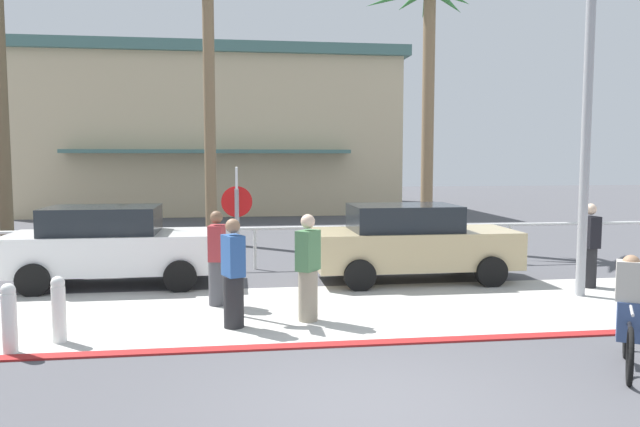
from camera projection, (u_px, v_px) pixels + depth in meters
name	position (u px, v px, depth m)	size (l,w,h in m)	color
ground_plane	(294.00, 258.00, 16.61)	(80.00, 80.00, 0.00)	#4C4C51
sidewalk_strip	(325.00, 311.00, 10.88)	(44.00, 4.00, 0.02)	beige
curb_paint	(345.00, 344.00, 8.91)	(44.00, 0.24, 0.03)	maroon
building_backdrop	(214.00, 134.00, 33.50)	(18.62, 13.14, 7.95)	beige
rail_fence	(299.00, 235.00, 15.05)	(24.13, 0.08, 1.04)	white
stop_sign_bike_lane	(237.00, 220.00, 10.34)	(0.52, 0.56, 2.56)	gray
bollard_1	(59.00, 309.00, 8.95)	(0.20, 0.20, 1.00)	white
bollard_2	(9.00, 318.00, 8.45)	(0.20, 0.20, 1.00)	white
streetlight_curb	(596.00, 74.00, 11.42)	(0.24, 2.54, 7.50)	#9EA0A5
palm_tree_2	(210.00, 38.00, 19.02)	(3.25, 3.42, 8.78)	#846B4C
palm_tree_3	(429.00, 45.00, 18.07)	(3.39, 3.40, 7.87)	#846B4C
car_white_1	(113.00, 245.00, 13.01)	(4.40, 2.02, 1.69)	white
car_tan_2	(412.00, 242.00, 13.50)	(4.40, 2.02, 1.69)	tan
cyclist_black_0	(629.00, 315.00, 7.91)	(1.02, 1.57, 1.50)	black
pedestrian_0	(589.00, 249.00, 12.75)	(0.34, 0.42, 1.77)	#232326
pedestrian_1	(233.00, 278.00, 9.71)	(0.42, 0.47, 1.76)	#232326
pedestrian_2	(308.00, 272.00, 10.10)	(0.45, 0.47, 1.80)	gray
pedestrian_3	(217.00, 262.00, 11.19)	(0.37, 0.44, 1.76)	#4C4C51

